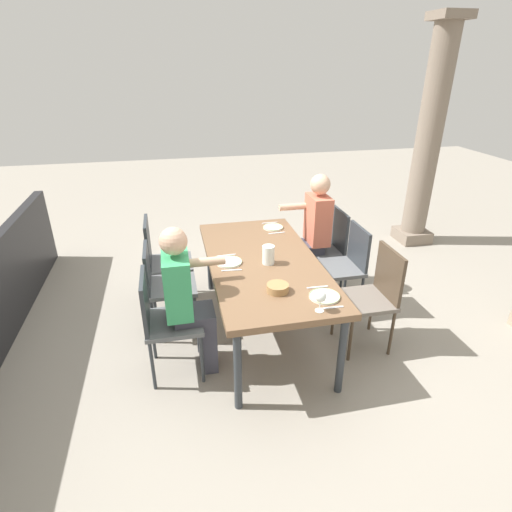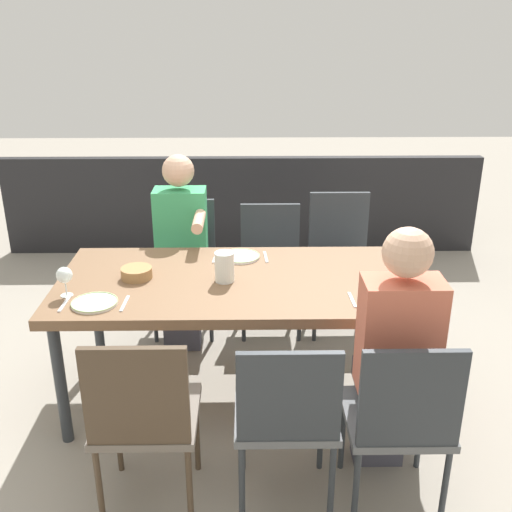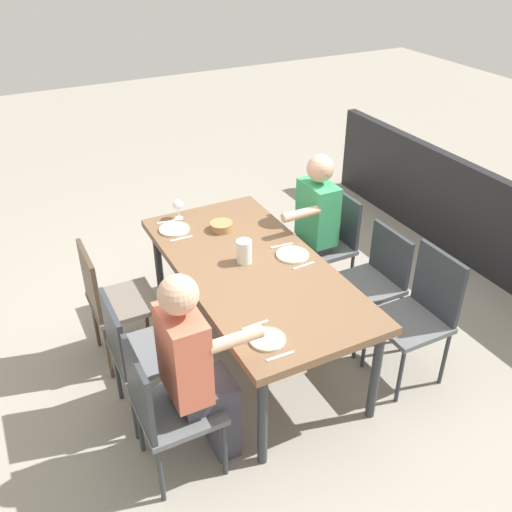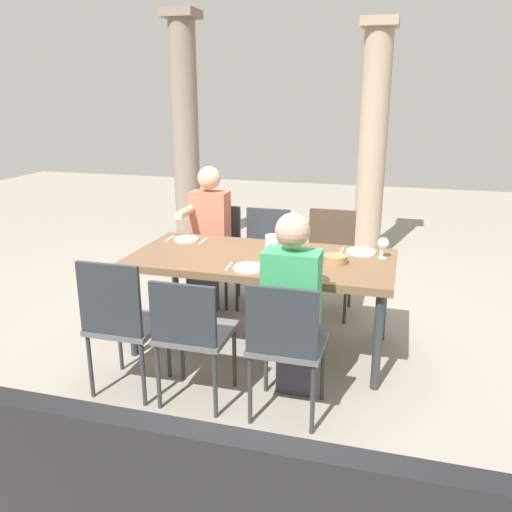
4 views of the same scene
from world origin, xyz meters
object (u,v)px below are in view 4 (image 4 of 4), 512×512
(plate_0, at_px, (186,239))
(plate_2, at_px, (361,252))
(diner_man_white, at_px, (293,304))
(plate_1, at_px, (249,267))
(chair_mid_north, at_px, (265,250))
(chair_east_south, at_px, (286,340))
(chair_west_south, at_px, (121,318))
(bread_basket, at_px, (335,259))
(wine_glass_2, at_px, (383,244))
(stone_column_near, at_px, (186,136))
(water_pitcher, at_px, (272,247))
(chair_east_north, at_px, (329,254))
(diner_woman_green, at_px, (208,234))
(chair_west_north, at_px, (216,248))
(chair_mid_south, at_px, (192,330))
(stone_column_centre, at_px, (372,148))
(dining_table, at_px, (262,264))

(plate_0, xyz_separation_m, plate_2, (1.44, 0.03, -0.00))
(diner_man_white, distance_m, plate_1, 0.56)
(chair_mid_north, relative_size, chair_east_south, 1.00)
(chair_west_south, bearing_deg, bread_basket, 35.10)
(plate_1, xyz_separation_m, wine_glass_2, (0.89, 0.51, 0.10))
(stone_column_near, relative_size, water_pitcher, 17.48)
(chair_east_north, relative_size, plate_2, 4.00)
(diner_woman_green, xyz_separation_m, diner_man_white, (1.09, -1.39, -0.02))
(chair_west_north, relative_size, chair_east_north, 0.98)
(plate_1, height_order, wine_glass_2, wine_glass_2)
(chair_mid_north, relative_size, chair_east_north, 0.97)
(chair_mid_north, height_order, diner_woman_green, diner_woman_green)
(wine_glass_2, bearing_deg, stone_column_near, 137.01)
(bread_basket, bearing_deg, water_pitcher, 174.71)
(chair_mid_south, distance_m, diner_woman_green, 1.67)
(chair_mid_north, relative_size, stone_column_near, 0.31)
(plate_0, height_order, water_pitcher, water_pitcher)
(diner_man_white, relative_size, wine_glass_2, 8.05)
(chair_mid_south, height_order, chair_east_north, chair_east_north)
(plate_0, relative_size, plate_1, 0.91)
(diner_man_white, relative_size, stone_column_near, 0.44)
(chair_mid_north, height_order, diner_man_white, diner_man_white)
(chair_mid_south, relative_size, plate_0, 4.13)
(stone_column_near, relative_size, stone_column_centre, 1.06)
(chair_west_south, height_order, diner_man_white, diner_man_white)
(stone_column_centre, xyz_separation_m, wine_glass_2, (0.27, -2.40, -0.47))
(chair_west_south, height_order, wine_glass_2, chair_west_south)
(chair_mid_north, bearing_deg, chair_west_north, 179.44)
(plate_0, relative_size, plate_2, 0.91)
(dining_table, distance_m, bread_basket, 0.56)
(chair_east_south, height_order, bread_basket, chair_east_south)
(stone_column_near, relative_size, bread_basket, 16.90)
(chair_east_south, height_order, stone_column_centre, stone_column_centre)
(diner_woman_green, distance_m, plate_2, 1.47)
(chair_west_south, xyz_separation_m, diner_woman_green, (-0.00, 1.59, 0.16))
(plate_0, xyz_separation_m, water_pitcher, (0.80, -0.25, 0.06))
(chair_east_south, height_order, water_pitcher, water_pitcher)
(chair_west_north, bearing_deg, chair_east_south, -58.75)
(dining_table, relative_size, plate_2, 8.52)
(chair_west_north, distance_m, chair_east_north, 1.09)
(stone_column_centre, distance_m, plate_0, 2.74)
(chair_mid_south, relative_size, bread_basket, 5.09)
(chair_mid_south, bearing_deg, dining_table, 76.60)
(chair_mid_north, xyz_separation_m, diner_man_white, (0.60, -1.59, 0.15))
(chair_mid_north, relative_size, plate_2, 3.88)
(chair_east_south, height_order, plate_1, chair_east_south)
(chair_east_south, distance_m, stone_column_near, 4.16)
(plate_2, bearing_deg, dining_table, -157.13)
(chair_mid_north, bearing_deg, stone_column_centre, 64.37)
(chair_west_north, relative_size, plate_0, 4.30)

